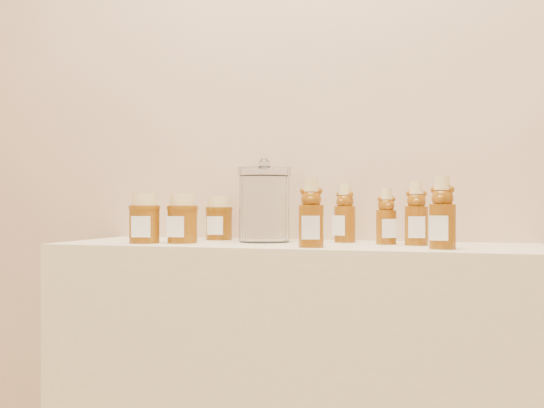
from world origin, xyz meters
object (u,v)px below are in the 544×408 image
(honey_jar_left, at_px, (144,218))
(glass_canister, at_px, (264,201))
(bear_bottle_back_left, at_px, (345,209))
(bear_bottle_front_left, at_px, (311,208))

(honey_jar_left, xyz_separation_m, glass_canister, (0.28, 0.13, 0.04))
(bear_bottle_back_left, height_order, honey_jar_left, bear_bottle_back_left)
(honey_jar_left, height_order, glass_canister, glass_canister)
(honey_jar_left, distance_m, glass_canister, 0.31)
(honey_jar_left, relative_size, glass_canister, 0.60)
(bear_bottle_back_left, height_order, bear_bottle_front_left, bear_bottle_front_left)
(bear_bottle_front_left, height_order, honey_jar_left, bear_bottle_front_left)
(honey_jar_left, bearing_deg, bear_bottle_back_left, 6.20)
(bear_bottle_back_left, relative_size, bear_bottle_front_left, 0.96)
(bear_bottle_front_left, bearing_deg, honey_jar_left, 164.06)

